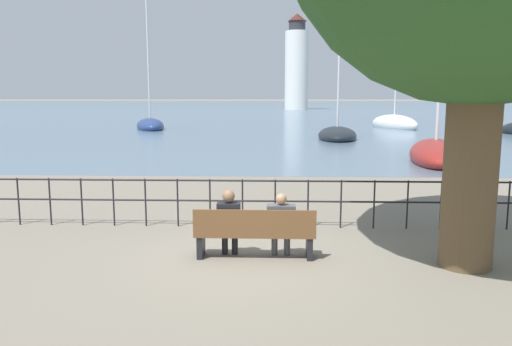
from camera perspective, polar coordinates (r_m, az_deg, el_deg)
name	(u,v)px	position (r m, az deg, el deg)	size (l,w,h in m)	color
ground_plane	(255,257)	(8.94, -0.13, -9.58)	(1000.00, 1000.00, 0.00)	gray
harbor_water	(275,105)	(167.47, 2.14, 7.77)	(600.00, 300.00, 0.01)	slate
park_bench	(255,234)	(8.75, -0.15, -6.95)	(2.11, 0.45, 0.90)	brown
seated_person_left	(229,220)	(8.80, -3.12, -5.35)	(0.40, 0.35, 1.21)	black
seated_person_right	(281,222)	(8.77, 2.88, -5.60)	(0.50, 0.35, 1.15)	#4C4C51
promenade_railing	(259,196)	(10.75, 0.32, -2.62)	(14.87, 0.04, 1.05)	black
sailboat_0	(394,124)	(46.44, 15.50, 5.45)	(4.18, 6.42, 11.82)	white
sailboat_2	(150,125)	(44.47, -12.00, 5.37)	(4.13, 6.58, 13.02)	navy
sailboat_3	(337,134)	(33.89, 9.27, 4.39)	(3.02, 6.38, 12.53)	black
sailboat_4	(436,154)	(23.44, 19.84, 2.05)	(3.75, 7.17, 7.90)	maroon
harbor_lighthouse	(297,65)	(111.60, 4.67, 12.16)	(5.12, 5.12, 20.49)	white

